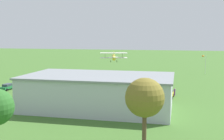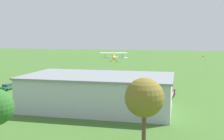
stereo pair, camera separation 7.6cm
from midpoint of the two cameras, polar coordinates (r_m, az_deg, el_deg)
ground_plane at (r=95.43m, az=1.67°, el=-1.68°), size 400.00×400.00×0.00m
hangar at (r=55.46m, az=-2.60°, el=-4.32°), size 28.26×16.16×6.56m
biplane at (r=90.75m, az=0.39°, el=2.63°), size 8.78×7.73×3.64m
car_yellow at (r=66.66m, az=11.18°, el=-4.70°), size 2.20×4.39×1.65m
car_white at (r=73.34m, az=-9.80°, el=-3.67°), size 2.23×4.73×1.55m
car_red at (r=75.39m, az=-16.21°, el=-3.50°), size 2.62×4.85×1.72m
car_green at (r=80.06m, az=-19.88°, el=-3.10°), size 1.94×4.70×1.58m
person_watching_takeoff at (r=70.41m, az=8.62°, el=-4.09°), size 0.44×0.44×1.62m
person_near_hangar_door at (r=71.71m, az=0.27°, el=-3.76°), size 0.43×0.43×1.73m
person_crossing_taxiway at (r=69.60m, az=12.26°, el=-4.22°), size 0.40×0.40×1.77m
tree_by_windsock at (r=34.45m, az=6.46°, el=-5.51°), size 4.70×4.70×9.03m
windsock at (r=111.77m, az=17.74°, el=2.36°), size 1.45×1.30×6.93m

